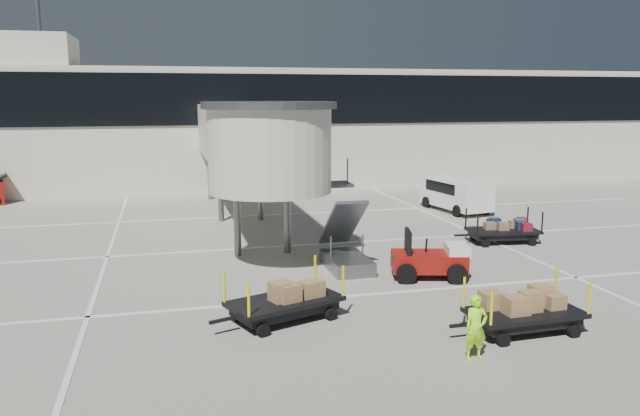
% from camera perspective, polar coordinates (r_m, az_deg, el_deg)
% --- Properties ---
extents(ground, '(140.00, 140.00, 0.00)m').
position_cam_1_polar(ground, '(18.85, 11.01, -9.25)').
color(ground, '#AEA99B').
rests_on(ground, ground).
extents(lane_markings, '(40.00, 30.00, 0.02)m').
position_cam_1_polar(lane_markings, '(27.05, 1.32, -3.06)').
color(lane_markings, silver).
rests_on(lane_markings, ground).
extents(terminal, '(64.00, 12.11, 15.20)m').
position_cam_1_polar(terminal, '(46.61, -5.11, 7.58)').
color(terminal, beige).
rests_on(terminal, ground).
extents(jet_bridge, '(5.70, 20.40, 6.03)m').
position_cam_1_polar(jet_bridge, '(28.61, -6.66, 6.27)').
color(jet_bridge, beige).
rests_on(jet_bridge, ground).
extents(baggage_tug, '(2.81, 2.20, 1.69)m').
position_cam_1_polar(baggage_tug, '(21.93, 10.12, -4.76)').
color(baggage_tug, maroon).
rests_on(baggage_tug, ground).
extents(suitcase_cart, '(3.71, 1.80, 1.43)m').
position_cam_1_polar(suitcase_cart, '(27.78, 16.37, -2.06)').
color(suitcase_cart, black).
rests_on(suitcase_cart, ground).
extents(box_cart_near, '(3.74, 1.62, 1.46)m').
position_cam_1_polar(box_cart_near, '(17.70, 18.57, -8.99)').
color(box_cart_near, black).
rests_on(box_cart_near, ground).
extents(box_cart_far, '(3.91, 2.56, 1.51)m').
position_cam_1_polar(box_cart_far, '(17.71, -3.15, -8.46)').
color(box_cart_far, black).
rests_on(box_cart_far, ground).
extents(ground_worker, '(0.60, 0.40, 1.60)m').
position_cam_1_polar(ground_worker, '(15.53, 14.07, -10.54)').
color(ground_worker, '#99F91A').
rests_on(ground_worker, ground).
extents(minivan, '(2.50, 4.69, 1.69)m').
position_cam_1_polar(minivan, '(34.88, 12.18, 1.41)').
color(minivan, white).
rests_on(minivan, ground).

